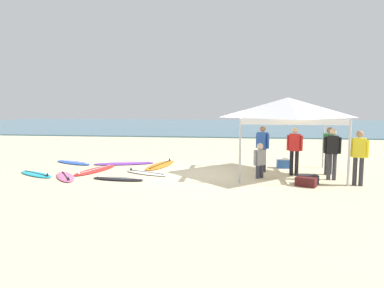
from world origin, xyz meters
TOP-DOWN VIEW (x-y plane):
  - ground_plane at (0.00, 0.00)m, footprint 80.00×80.00m
  - sea at (0.00, 32.63)m, footprint 80.00×36.00m
  - canopy_tent at (2.98, 0.41)m, footprint 3.41×3.41m
  - surfboard_white at (-2.02, -0.18)m, footprint 1.88×1.22m
  - surfboard_red at (-4.10, 0.12)m, footprint 1.15×2.44m
  - surfboard_purple at (-3.51, 1.77)m, footprint 2.61×1.42m
  - surfboard_blue at (-5.76, 1.68)m, footprint 2.09×1.41m
  - surfboard_black at (-2.69, -1.32)m, footprint 1.85×0.70m
  - surfboard_pink at (-4.61, -1.21)m, footprint 1.55×1.91m
  - surfboard_cyan at (-5.85, -0.94)m, footprint 1.89×1.41m
  - surfboard_orange at (-1.90, 1.56)m, footprint 1.11×2.60m
  - person_red at (3.24, 0.27)m, footprint 0.53×0.32m
  - person_yellow at (4.95, -1.11)m, footprint 0.51×0.34m
  - person_green at (4.48, 0.59)m, footprint 0.48×0.37m
  - person_blue at (2.16, 0.83)m, footprint 0.47×0.38m
  - person_black at (4.36, -0.34)m, footprint 0.54×0.27m
  - person_grey at (2.01, -0.37)m, footprint 0.44×0.40m
  - gear_bag_near_tent at (3.48, -1.05)m, footprint 0.64×0.39m
  - gear_bag_by_pole at (3.35, -1.45)m, footprint 0.68×0.56m
  - cooler_box at (3.04, 1.76)m, footprint 0.50×0.36m

SIDE VIEW (x-z plane):
  - ground_plane at x=0.00m, z-range 0.00..0.00m
  - surfboard_orange at x=-1.90m, z-range -0.06..0.13m
  - surfboard_purple at x=-3.51m, z-range -0.06..0.13m
  - surfboard_red at x=-4.10m, z-range -0.06..0.13m
  - surfboard_blue at x=-5.76m, z-range -0.06..0.13m
  - surfboard_pink at x=-4.61m, z-range -0.06..0.13m
  - surfboard_cyan at x=-5.85m, z-range -0.06..0.13m
  - surfboard_white at x=-2.02m, z-range -0.06..0.13m
  - surfboard_black at x=-2.69m, z-range -0.06..0.13m
  - sea at x=0.00m, z-range 0.00..0.10m
  - gear_bag_near_tent at x=3.48m, z-range 0.00..0.28m
  - gear_bag_by_pole at x=3.35m, z-range 0.00..0.28m
  - cooler_box at x=3.04m, z-range 0.00..0.39m
  - person_grey at x=2.01m, z-range 0.06..1.26m
  - person_red at x=3.24m, z-range 0.13..1.84m
  - person_yellow at x=4.95m, z-range 0.13..1.84m
  - person_green at x=4.48m, z-range 0.13..1.84m
  - person_blue at x=2.16m, z-range 0.13..1.84m
  - person_black at x=4.36m, z-range 0.13..1.84m
  - canopy_tent at x=2.98m, z-range 1.01..3.76m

